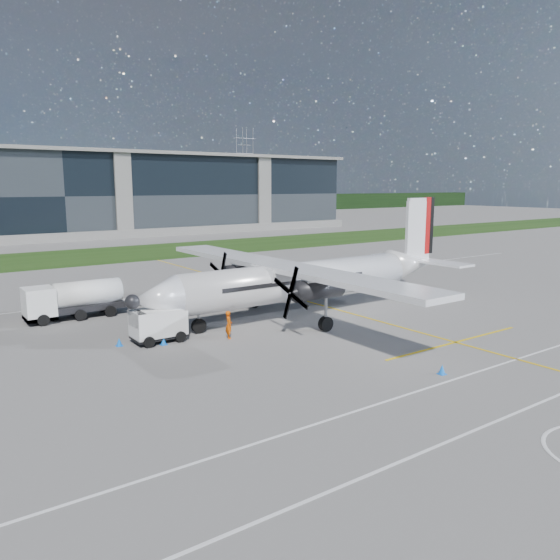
% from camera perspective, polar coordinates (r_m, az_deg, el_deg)
% --- Properties ---
extents(ground, '(400.00, 400.00, 0.00)m').
position_cam_1_polar(ground, '(70.61, -15.21, 1.92)').
color(ground, slate).
rests_on(ground, ground).
extents(grass_strip, '(400.00, 18.00, 0.04)m').
position_cam_1_polar(grass_strip, '(78.11, -17.26, 2.57)').
color(grass_strip, '#1D3D10').
rests_on(grass_strip, ground).
extents(terminal_building, '(120.00, 20.00, 15.00)m').
position_cam_1_polar(terminal_building, '(108.44, -22.86, 8.13)').
color(terminal_building, black).
rests_on(terminal_building, ground).
extents(pylon_east, '(9.00, 4.60, 30.00)m').
position_cam_1_polar(pylon_east, '(206.89, -3.69, 11.41)').
color(pylon_east, gray).
rests_on(pylon_east, ground).
extents(yellow_taxiway_centerline, '(0.20, 70.00, 0.01)m').
position_cam_1_polar(yellow_taxiway_centerline, '(45.77, 1.65, -1.91)').
color(yellow_taxiway_centerline, yellow).
rests_on(yellow_taxiway_centerline, ground).
extents(turboprop_aircraft, '(26.88, 27.88, 8.36)m').
position_cam_1_polar(turboprop_aircraft, '(39.41, 3.06, 2.33)').
color(turboprop_aircraft, white).
rests_on(turboprop_aircraft, ground).
extents(fuel_tanker_truck, '(7.01, 2.28, 2.63)m').
position_cam_1_polar(fuel_tanker_truck, '(41.24, -21.38, -2.05)').
color(fuel_tanker_truck, white).
rests_on(fuel_tanker_truck, ground).
extents(baggage_tug, '(3.33, 2.00, 2.00)m').
position_cam_1_polar(baggage_tug, '(33.85, -12.58, -4.65)').
color(baggage_tug, white).
rests_on(baggage_tug, ground).
extents(ground_crew_person, '(0.83, 0.97, 2.01)m').
position_cam_1_polar(ground_crew_person, '(33.81, -5.37, -4.46)').
color(ground_crew_person, '#F25907').
rests_on(ground_crew_person, ground).
extents(safety_cone_fwd, '(0.36, 0.36, 0.50)m').
position_cam_1_polar(safety_cone_fwd, '(33.66, -16.46, -6.22)').
color(safety_cone_fwd, blue).
rests_on(safety_cone_fwd, ground).
extents(safety_cone_portwing, '(0.36, 0.36, 0.50)m').
position_cam_1_polar(safety_cone_portwing, '(28.82, 16.57, -8.95)').
color(safety_cone_portwing, blue).
rests_on(safety_cone_portwing, ground).
extents(safety_cone_tail, '(0.36, 0.36, 0.50)m').
position_cam_1_polar(safety_cone_tail, '(49.20, 14.94, -1.12)').
color(safety_cone_tail, blue).
rests_on(safety_cone_tail, ground).
extents(safety_cone_stbdwing, '(0.36, 0.36, 0.50)m').
position_cam_1_polar(safety_cone_stbdwing, '(50.81, -10.23, -0.60)').
color(safety_cone_stbdwing, blue).
rests_on(safety_cone_stbdwing, ground).
extents(safety_cone_nose_port, '(0.36, 0.36, 0.50)m').
position_cam_1_polar(safety_cone_nose_port, '(33.26, -12.08, -6.22)').
color(safety_cone_nose_port, blue).
rests_on(safety_cone_nose_port, ground).
extents(safety_cone_nose_stbd, '(0.36, 0.36, 0.50)m').
position_cam_1_polar(safety_cone_nose_stbd, '(35.35, -13.72, -5.33)').
color(safety_cone_nose_stbd, blue).
rests_on(safety_cone_nose_stbd, ground).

